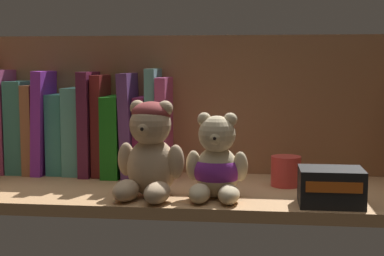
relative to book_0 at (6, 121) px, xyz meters
The scene contains 19 objects.
shelf_board 41.24cm from the book_0, 17.59° to the right, with size 81.17×29.53×2.00cm, color tan.
shelf_back_panel 37.97cm from the book_0, ahead, with size 83.57×1.20×30.10cm, color #90623F.
book_0 is the anchor object (origin of this frame).
book_1 3.59cm from the book_0, ahead, with size 3.58×10.10×18.87cm, color teal.
book_2 6.65cm from the book_0, ahead, with size 2.04×11.41×18.08cm, color #A06443.
book_3 8.78cm from the book_0, ahead, with size 2.06×12.38×20.91cm, color purple.
book_4 11.95cm from the book_0, ahead, with size 3.25×9.64×16.24cm, color teal.
book_5 15.42cm from the book_0, ahead, with size 3.46×10.73×17.57cm, color #5AADA3.
book_6 18.37cm from the book_0, ahead, with size 2.14×13.53×20.79cm, color #5D1D3C.
book_7 20.71cm from the book_0, ahead, with size 2.01×11.58×20.16cm, color maroon.
book_8 23.82cm from the book_0, ahead, with size 3.42×14.92×16.02cm, color #1B7019.
book_9 26.71cm from the book_0, ahead, with size 2.11×14.56×20.54cm, color #5E3572.
book_10 29.28cm from the book_0, ahead, with size 2.25×11.75×15.83cm, color #7F204E.
book_11 31.51cm from the book_0, ahead, with size 1.94×12.67×21.42cm, color #5B9E96.
book_12 33.75cm from the book_0, ahead, with size 2.00×14.81×19.73cm, color #AE4276.
teddy_bear_larger 39.53cm from the book_0, 29.73° to the right, with size 12.08×12.56×16.29cm.
teddy_bear_smaller 49.55cm from the book_0, 22.94° to the right, with size 10.43×10.88×14.34cm.
pillar_candle 58.42cm from the book_0, ahead, with size 5.49×5.49×5.51cm, color #C63833.
small_product_box 67.79cm from the book_0, 18.84° to the right, with size 9.99×7.72×5.92cm.
Camera 1 is at (14.65, -99.64, 24.18)cm, focal length 52.93 mm.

